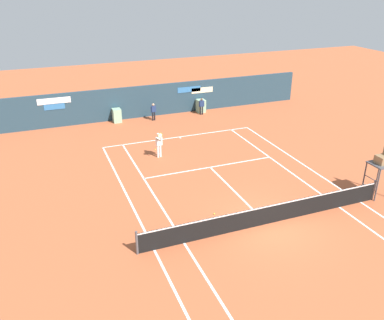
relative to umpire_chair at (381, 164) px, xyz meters
The scene contains 9 objects.
ground_plane 6.73m from the umpire_chair, behind, with size 80.00×80.00×0.01m.
tennis_net 6.62m from the umpire_chair, behind, with size 12.10×0.10×1.07m.
sponsor_back_wall 17.89m from the umpire_chair, 111.29° to the left, with size 25.00×1.02×2.47m.
umpire_chair is the anchor object (origin of this frame).
player_on_baseline 12.33m from the umpire_chair, 135.80° to the left, with size 0.50×0.76×1.78m.
ball_kid_centre_post 17.09m from the umpire_chair, 114.74° to the left, with size 0.45×0.19×1.35m.
ball_kid_left_post 15.84m from the umpire_chair, 101.44° to the left, with size 0.45×0.21×1.35m.
tennis_ball_mid_court 8.67m from the umpire_chair, behind, with size 0.07×0.07×0.07m, color #CCE033.
tennis_ball_near_service_line 13.21m from the umpire_chair, 131.76° to the left, with size 0.07×0.07×0.07m, color #CCE033.
Camera 1 is at (-8.83, -13.24, 10.17)m, focal length 38.12 mm.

